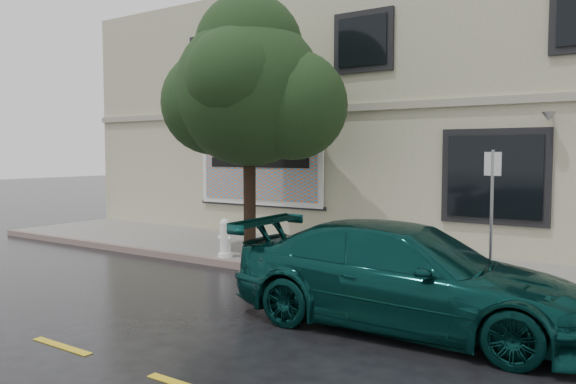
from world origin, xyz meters
The scene contains 10 objects.
ground centered at (0.00, 0.00, 0.00)m, with size 90.00×90.00×0.00m, color black.
sidewalk centered at (0.00, 3.25, 0.07)m, with size 20.00×3.50×0.15m, color gray.
curb centered at (0.00, 1.50, 0.07)m, with size 20.00×0.18×0.16m, color slate.
road_marking centered at (0.00, -3.50, 0.01)m, with size 19.00×0.12×0.01m, color gold.
building centered at (0.00, 9.00, 3.50)m, with size 20.00×8.12×7.00m.
billboard centered at (-3.20, 4.92, 2.05)m, with size 4.30×0.16×2.20m.
car centered at (3.33, -0.29, 0.73)m, with size 2.23×5.04×1.47m, color #083431.
street_tree centered at (-1.64, 2.50, 3.84)m, with size 3.40×3.40×5.40m.
fire_hydrant centered at (-1.78, 1.80, 0.57)m, with size 0.36×0.33×0.87m.
sign_pole centered at (3.97, 1.70, 1.59)m, with size 0.29×0.09×2.37m.
Camera 1 is at (6.32, -7.67, 2.47)m, focal length 35.00 mm.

